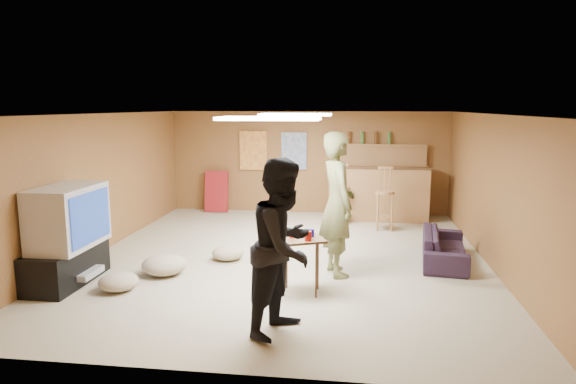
# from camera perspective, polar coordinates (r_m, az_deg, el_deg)

# --- Properties ---
(ground) EXTENTS (7.00, 7.00, 0.00)m
(ground) POSITION_cam_1_polar(r_m,az_deg,el_deg) (7.98, -0.19, -7.34)
(ground) COLOR tan
(ground) RESTS_ON ground
(ceiling) EXTENTS (6.00, 7.00, 0.02)m
(ceiling) POSITION_cam_1_polar(r_m,az_deg,el_deg) (7.63, -0.20, 8.67)
(ceiling) COLOR silver
(ceiling) RESTS_ON ground
(wall_back) EXTENTS (6.00, 0.02, 2.20)m
(wall_back) POSITION_cam_1_polar(r_m,az_deg,el_deg) (11.18, 2.21, 3.29)
(wall_back) COLOR brown
(wall_back) RESTS_ON ground
(wall_front) EXTENTS (6.00, 0.02, 2.20)m
(wall_front) POSITION_cam_1_polar(r_m,az_deg,el_deg) (4.36, -6.41, -6.73)
(wall_front) COLOR brown
(wall_front) RESTS_ON ground
(wall_left) EXTENTS (0.02, 7.00, 2.20)m
(wall_left) POSITION_cam_1_polar(r_m,az_deg,el_deg) (8.65, -20.29, 0.87)
(wall_left) COLOR brown
(wall_left) RESTS_ON ground
(wall_right) EXTENTS (0.02, 7.00, 2.20)m
(wall_right) POSITION_cam_1_polar(r_m,az_deg,el_deg) (7.91, 21.88, 0.00)
(wall_right) COLOR brown
(wall_right) RESTS_ON ground
(tv_stand) EXTENTS (0.55, 1.30, 0.50)m
(tv_stand) POSITION_cam_1_polar(r_m,az_deg,el_deg) (7.42, -23.37, -7.44)
(tv_stand) COLOR black
(tv_stand) RESTS_ON ground
(dvd_box) EXTENTS (0.35, 0.50, 0.08)m
(dvd_box) POSITION_cam_1_polar(r_m,az_deg,el_deg) (7.34, -21.83, -8.33)
(dvd_box) COLOR #B2B2B7
(dvd_box) RESTS_ON tv_stand
(tv_body) EXTENTS (0.60, 1.10, 0.80)m
(tv_body) POSITION_cam_1_polar(r_m,az_deg,el_deg) (7.23, -23.24, -2.55)
(tv_body) COLOR #B2B2B7
(tv_body) RESTS_ON tv_stand
(tv_screen) EXTENTS (0.02, 0.95, 0.65)m
(tv_screen) POSITION_cam_1_polar(r_m,az_deg,el_deg) (7.08, -21.08, -2.66)
(tv_screen) COLOR navy
(tv_screen) RESTS_ON tv_body
(bar_counter) EXTENTS (2.00, 0.60, 1.10)m
(bar_counter) POSITION_cam_1_polar(r_m,az_deg,el_deg) (10.67, 9.96, -0.12)
(bar_counter) COLOR olive
(bar_counter) RESTS_ON ground
(bar_lip) EXTENTS (2.10, 0.12, 0.05)m
(bar_lip) POSITION_cam_1_polar(r_m,az_deg,el_deg) (10.35, 10.11, 2.65)
(bar_lip) COLOR #3A2412
(bar_lip) RESTS_ON bar_counter
(bar_shelf) EXTENTS (2.00, 0.18, 0.05)m
(bar_shelf) POSITION_cam_1_polar(r_m,az_deg,el_deg) (11.00, 10.01, 5.15)
(bar_shelf) COLOR olive
(bar_shelf) RESTS_ON bar_backing
(bar_backing) EXTENTS (2.00, 0.14, 0.60)m
(bar_backing) POSITION_cam_1_polar(r_m,az_deg,el_deg) (11.05, 9.96, 3.61)
(bar_backing) COLOR olive
(bar_backing) RESTS_ON bar_counter
(poster_left) EXTENTS (0.60, 0.03, 0.85)m
(poster_left) POSITION_cam_1_polar(r_m,az_deg,el_deg) (11.29, -3.89, 4.62)
(poster_left) COLOR #BF3F26
(poster_left) RESTS_ON wall_back
(poster_right) EXTENTS (0.55, 0.03, 0.80)m
(poster_right) POSITION_cam_1_polar(r_m,az_deg,el_deg) (11.14, 0.66, 4.57)
(poster_right) COLOR #334C99
(poster_right) RESTS_ON wall_back
(folding_chair_stack) EXTENTS (0.50, 0.26, 0.91)m
(folding_chair_stack) POSITION_cam_1_polar(r_m,az_deg,el_deg) (11.43, -7.93, 0.06)
(folding_chair_stack) COLOR maroon
(folding_chair_stack) RESTS_ON ground
(ceiling_panel_front) EXTENTS (1.20, 0.60, 0.04)m
(ceiling_panel_front) POSITION_cam_1_polar(r_m,az_deg,el_deg) (6.15, -2.09, 8.17)
(ceiling_panel_front) COLOR white
(ceiling_panel_front) RESTS_ON ceiling
(ceiling_panel_back) EXTENTS (1.20, 0.60, 0.04)m
(ceiling_panel_back) POSITION_cam_1_polar(r_m,az_deg,el_deg) (8.82, 0.86, 8.59)
(ceiling_panel_back) COLOR white
(ceiling_panel_back) RESTS_ON ceiling
(person_olive) EXTENTS (0.69, 0.84, 1.98)m
(person_olive) POSITION_cam_1_polar(r_m,az_deg,el_deg) (7.04, 5.51, -1.36)
(person_olive) COLOR olive
(person_olive) RESTS_ON ground
(person_black) EXTENTS (0.97, 1.08, 1.81)m
(person_black) POSITION_cam_1_polar(r_m,az_deg,el_deg) (5.24, -0.44, -6.07)
(person_black) COLOR black
(person_black) RESTS_ON ground
(sofa) EXTENTS (0.81, 1.65, 0.46)m
(sofa) POSITION_cam_1_polar(r_m,az_deg,el_deg) (8.08, 16.99, -5.83)
(sofa) COLOR black
(sofa) RESTS_ON ground
(tray_table) EXTENTS (0.67, 0.61, 0.70)m
(tray_table) POSITION_cam_1_polar(r_m,az_deg,el_deg) (6.46, 1.46, -8.19)
(tray_table) COLOR #3A2412
(tray_table) RESTS_ON ground
(cup_red_near) EXTENTS (0.10, 0.10, 0.11)m
(cup_red_near) POSITION_cam_1_polar(r_m,az_deg,el_deg) (6.39, 0.48, -4.60)
(cup_red_near) COLOR #B0130B
(cup_red_near) RESTS_ON tray_table
(cup_red_far) EXTENTS (0.10, 0.10, 0.12)m
(cup_red_far) POSITION_cam_1_polar(r_m,az_deg,el_deg) (6.24, 2.24, -4.90)
(cup_red_far) COLOR #B0130B
(cup_red_far) RESTS_ON tray_table
(cup_blue) EXTENTS (0.07, 0.07, 0.10)m
(cup_blue) POSITION_cam_1_polar(r_m,az_deg,el_deg) (6.44, 2.61, -4.55)
(cup_blue) COLOR navy
(cup_blue) RESTS_ON tray_table
(bar_stool_left) EXTENTS (0.45, 0.45, 1.21)m
(bar_stool_left) POSITION_cam_1_polar(r_m,az_deg,el_deg) (10.21, 5.87, -0.15)
(bar_stool_left) COLOR olive
(bar_stool_left) RESTS_ON ground
(bar_stool_right) EXTENTS (0.39, 0.39, 1.16)m
(bar_stool_right) POSITION_cam_1_polar(r_m,az_deg,el_deg) (9.81, 10.71, -0.81)
(bar_stool_right) COLOR olive
(bar_stool_right) RESTS_ON ground
(cushion_near_tv) EXTENTS (0.73, 0.73, 0.28)m
(cushion_near_tv) POSITION_cam_1_polar(r_m,az_deg,el_deg) (7.40, -13.60, -7.85)
(cushion_near_tv) COLOR gray
(cushion_near_tv) RESTS_ON ground
(cushion_mid) EXTENTS (0.61, 0.61, 0.22)m
(cushion_mid) POSITION_cam_1_polar(r_m,az_deg,el_deg) (7.92, -6.70, -6.71)
(cushion_mid) COLOR gray
(cushion_mid) RESTS_ON ground
(cushion_far) EXTENTS (0.65, 0.65, 0.23)m
(cushion_far) POSITION_cam_1_polar(r_m,az_deg,el_deg) (6.96, -18.32, -9.43)
(cushion_far) COLOR gray
(cushion_far) RESTS_ON ground
(bottle_row) EXTENTS (1.20, 0.08, 0.26)m
(bottle_row) POSITION_cam_1_polar(r_m,az_deg,el_deg) (10.96, 8.26, 5.99)
(bottle_row) COLOR #3F7233
(bottle_row) RESTS_ON bar_shelf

